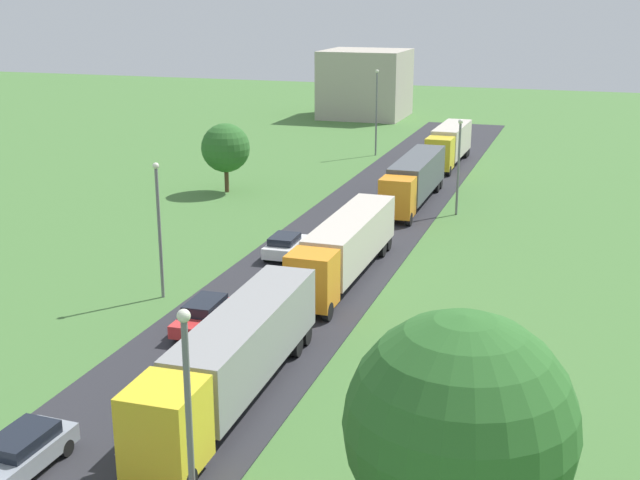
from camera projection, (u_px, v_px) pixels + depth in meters
road at (274, 307)px, 45.06m from camera, size 10.00×140.00×0.06m
lane_marking_centre at (245, 333)px, 41.41m from camera, size 0.16×121.36×0.01m
truck_lead at (234, 355)px, 33.95m from camera, size 2.84×14.85×3.59m
truck_second at (346, 245)px, 48.99m from camera, size 2.52×14.55×3.51m
truck_third at (415, 178)px, 66.56m from camera, size 2.52×14.22×3.68m
truck_fourth at (449, 143)px, 82.02m from camera, size 2.68×11.96×3.77m
car_lead at (20, 453)px, 29.16m from camera, size 1.99×4.51×1.49m
car_second at (204, 315)px, 41.74m from camera, size 1.95×4.63×1.51m
car_third at (285, 245)px, 53.31m from camera, size 2.02×4.02×1.48m
lamppost_lead at (190, 445)px, 22.03m from camera, size 0.36×0.36×8.74m
lamppost_second at (159, 223)px, 45.33m from camera, size 0.36×0.36×7.73m
lamppost_third at (459, 162)px, 62.84m from camera, size 0.36×0.36×7.42m
lamppost_fourth at (376, 108)px, 86.22m from camera, size 0.36×0.36×8.98m
tree_birch at (460, 426)px, 21.67m from camera, size 6.22×6.22×8.63m
tree_maple at (226, 148)px, 70.32m from camera, size 4.18×4.18×5.95m
distant_building at (365, 84)px, 114.12m from camera, size 11.17×11.06×9.14m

